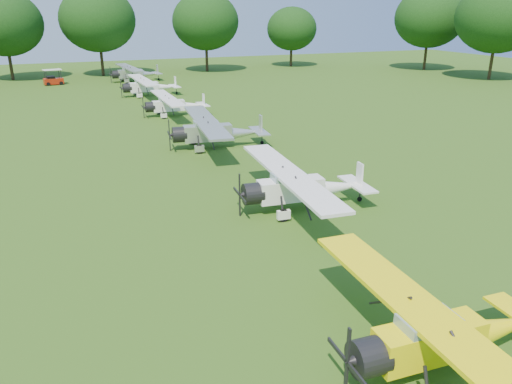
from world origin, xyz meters
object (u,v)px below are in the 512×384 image
at_px(aircraft_6, 148,85).
at_px(golf_cart, 53,80).
at_px(aircraft_4, 215,130).
at_px(aircraft_3, 300,185).
at_px(aircraft_5, 173,104).
at_px(aircraft_7, 134,72).
at_px(aircraft_2, 445,333).

xyz_separation_m(aircraft_6, golf_cart, (-10.30, 13.87, -0.57)).
bearing_deg(aircraft_4, aircraft_3, -81.85).
bearing_deg(aircraft_5, aircraft_6, 90.76).
relative_size(aircraft_3, aircraft_4, 0.96).
xyz_separation_m(aircraft_3, aircraft_6, (-0.79, 38.25, -0.03)).
distance_m(aircraft_3, aircraft_7, 51.37).
distance_m(aircraft_6, golf_cart, 17.29).
bearing_deg(aircraft_6, aircraft_5, -91.41).
height_order(aircraft_2, aircraft_4, aircraft_4).
xyz_separation_m(aircraft_2, aircraft_6, (0.92, 50.67, 0.02)).
height_order(aircraft_2, aircraft_6, aircraft_6).
bearing_deg(aircraft_4, golf_cart, 111.56).
xyz_separation_m(aircraft_3, aircraft_5, (-0.63, 25.82, -0.14)).
xyz_separation_m(aircraft_2, aircraft_4, (1.28, 25.53, 0.11)).
height_order(aircraft_6, aircraft_7, aircraft_7).
relative_size(aircraft_2, aircraft_4, 0.91).
height_order(aircraft_2, aircraft_5, aircraft_2).
height_order(aircraft_4, aircraft_5, aircraft_4).
bearing_deg(aircraft_4, aircraft_5, 97.19).
xyz_separation_m(aircraft_4, aircraft_5, (-0.20, 12.71, -0.19)).
xyz_separation_m(aircraft_4, aircraft_7, (0.02, 38.25, -0.04)).
bearing_deg(aircraft_3, golf_cart, 106.31).
relative_size(aircraft_7, golf_cart, 4.33).
xyz_separation_m(aircraft_5, golf_cart, (-10.46, 26.30, -0.46)).
xyz_separation_m(aircraft_3, golf_cart, (-11.09, 52.12, -0.60)).
relative_size(aircraft_3, aircraft_7, 0.99).
height_order(aircraft_3, golf_cart, aircraft_3).
distance_m(aircraft_4, aircraft_5, 12.71).
xyz_separation_m(aircraft_7, golf_cart, (-10.68, 0.76, -0.61)).
distance_m(aircraft_4, aircraft_6, 25.14).
relative_size(aircraft_5, aircraft_6, 0.91).
bearing_deg(golf_cart, aircraft_4, -84.98).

